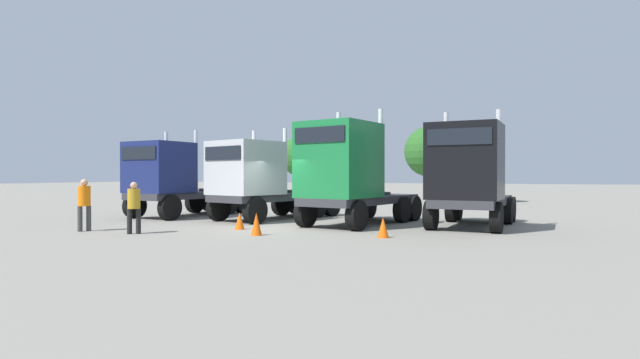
% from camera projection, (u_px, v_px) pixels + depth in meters
% --- Properties ---
extents(ground, '(200.00, 200.00, 0.00)m').
position_uv_depth(ground, '(276.00, 228.00, 18.39)').
color(ground, gray).
extents(semi_truck_navy, '(3.28, 6.42, 4.00)m').
position_uv_depth(semi_truck_navy, '(172.00, 179.00, 22.94)').
color(semi_truck_navy, '#333338').
rests_on(semi_truck_navy, ground).
extents(semi_truck_silver, '(4.12, 6.64, 3.93)m').
position_uv_depth(semi_truck_silver, '(258.00, 179.00, 21.36)').
color(semi_truck_silver, '#333338').
rests_on(semi_truck_silver, ground).
extents(semi_truck_green, '(3.69, 6.37, 4.47)m').
position_uv_depth(semi_truck_green, '(347.00, 172.00, 18.89)').
color(semi_truck_green, '#333338').
rests_on(semi_truck_green, ground).
extents(semi_truck_black, '(2.92, 5.95, 4.34)m').
position_uv_depth(semi_truck_black, '(468.00, 175.00, 18.07)').
color(semi_truck_black, '#333338').
rests_on(semi_truck_black, ground).
extents(visitor_in_hivis, '(0.54, 0.54, 1.80)m').
position_uv_depth(visitor_in_hivis, '(84.00, 201.00, 17.24)').
color(visitor_in_hivis, '#3E3E3E').
rests_on(visitor_in_hivis, ground).
extents(visitor_with_camera, '(0.55, 0.55, 1.71)m').
position_uv_depth(visitor_with_camera, '(134.00, 204.00, 16.46)').
color(visitor_with_camera, black).
rests_on(visitor_with_camera, ground).
extents(traffic_cone_near, '(0.36, 0.36, 0.60)m').
position_uv_depth(traffic_cone_near, '(240.00, 221.00, 17.82)').
color(traffic_cone_near, '#F2590C').
rests_on(traffic_cone_near, ground).
extents(traffic_cone_mid, '(0.36, 0.36, 0.63)m').
position_uv_depth(traffic_cone_mid, '(383.00, 228.00, 15.46)').
color(traffic_cone_mid, '#F2590C').
rests_on(traffic_cone_mid, ground).
extents(traffic_cone_far, '(0.36, 0.36, 0.73)m').
position_uv_depth(traffic_cone_far, '(256.00, 224.00, 16.06)').
color(traffic_cone_far, '#F2590C').
rests_on(traffic_cone_far, ground).
extents(oak_far_left, '(3.27, 3.27, 5.09)m').
position_uv_depth(oak_far_left, '(301.00, 156.00, 40.20)').
color(oak_far_left, '#4C3823').
rests_on(oak_far_left, ground).
extents(oak_far_centre, '(3.76, 3.76, 5.56)m').
position_uv_depth(oak_far_centre, '(430.00, 152.00, 36.88)').
color(oak_far_centre, '#4C3823').
rests_on(oak_far_centre, ground).
extents(oak_far_right, '(3.09, 3.09, 5.36)m').
position_uv_depth(oak_far_right, '(475.00, 149.00, 35.31)').
color(oak_far_right, '#4C3823').
rests_on(oak_far_right, ground).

